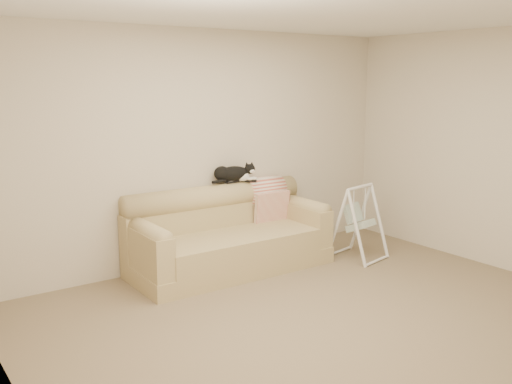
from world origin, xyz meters
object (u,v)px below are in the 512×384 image
Objects in this scene: baby_swing at (358,222)px; tuxedo_cat at (233,173)px; sofa at (227,237)px; remote_b at (249,181)px; remote_a at (232,182)px.

tuxedo_cat is at bearing 145.91° from baby_swing.
remote_b reaches higher than sofa.
baby_swing is (1.01, -0.76, -0.48)m from remote_b.
sofa is 2.54× the size of baby_swing.
tuxedo_cat is (0.25, 0.25, 0.65)m from sofa.
tuxedo_cat reaches higher than baby_swing.
remote_a is at bearing 47.25° from sofa.
tuxedo_cat reaches higher than sofa.
baby_swing is at bearing -34.09° from tuxedo_cat.
remote_a is 0.21m from remote_b.
remote_b is at bearing -12.81° from remote_a.
sofa is 0.74m from remote_b.
remote_b is 1.35m from baby_swing.
sofa reaches higher than baby_swing.
sofa is at bearing 158.99° from baby_swing.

